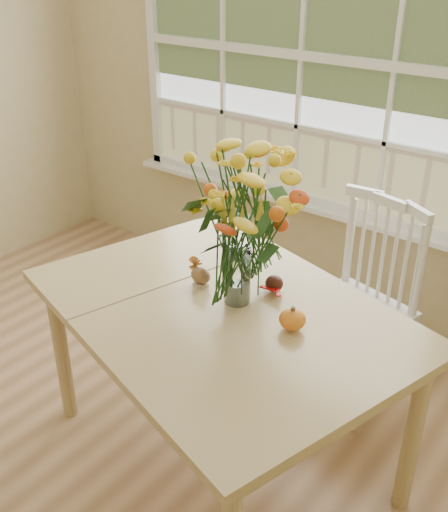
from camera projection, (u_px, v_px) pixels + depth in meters
The scene contains 8 objects.
wall_back at pixel (302, 90), 3.44m from camera, with size 4.00×0.02×2.70m, color #C5B87E.
window at pixel (301, 59), 3.33m from camera, with size 2.42×0.12×1.74m.
dining_table at pixel (221, 325), 2.45m from camera, with size 1.76×1.46×0.81m.
windsor_chair at pixel (365, 293), 2.95m from camera, with size 0.57×0.55×1.03m.
flower_vase at pixel (238, 221), 2.27m from camera, with size 0.50×0.50×0.60m.
pumpkin at pixel (292, 320), 2.25m from camera, with size 0.10×0.10×0.08m, color orange.
turkey_figurine at pixel (201, 275), 2.53m from camera, with size 0.09×0.07×0.11m.
dark_gourd at pixel (274, 284), 2.49m from camera, with size 0.13×0.11×0.07m.
Camera 1 is at (1.77, -0.78, 2.12)m, focal length 42.00 mm.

